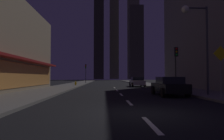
{
  "coord_description": "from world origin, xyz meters",
  "views": [
    {
      "loc": [
        -1.41,
        -8.0,
        1.42
      ],
      "look_at": [
        0.0,
        27.2,
        2.68
      ],
      "focal_mm": 32.21,
      "sensor_mm": 36.0,
      "label": 1
    }
  ],
  "objects_px": {
    "traffic_light_near_right": "(176,59)",
    "pedestrian_crossing_sign": "(221,67)",
    "car_parked_far": "(137,82)",
    "traffic_light_far_left": "(86,69)",
    "car_parked_near": "(169,86)",
    "street_lamp_right": "(196,28)",
    "fire_hydrant_far_left": "(76,83)"
  },
  "relations": [
    {
      "from": "car_parked_far",
      "to": "traffic_light_near_right",
      "type": "height_order",
      "value": "traffic_light_near_right"
    },
    {
      "from": "traffic_light_far_left",
      "to": "street_lamp_right",
      "type": "bearing_deg",
      "value": -70.46
    },
    {
      "from": "car_parked_near",
      "to": "fire_hydrant_far_left",
      "type": "distance_m",
      "value": 19.32
    },
    {
      "from": "traffic_light_near_right",
      "to": "street_lamp_right",
      "type": "distance_m",
      "value": 4.89
    },
    {
      "from": "pedestrian_crossing_sign",
      "to": "traffic_light_near_right",
      "type": "bearing_deg",
      "value": 90.8
    },
    {
      "from": "street_lamp_right",
      "to": "pedestrian_crossing_sign",
      "type": "xyz_separation_m",
      "value": [
        0.22,
        -2.69,
        -3.05
      ]
    },
    {
      "from": "traffic_light_near_right",
      "to": "street_lamp_right",
      "type": "xyz_separation_m",
      "value": [
        -0.12,
        -4.52,
        1.87
      ]
    },
    {
      "from": "car_parked_near",
      "to": "street_lamp_right",
      "type": "height_order",
      "value": "street_lamp_right"
    },
    {
      "from": "car_parked_far",
      "to": "fire_hydrant_far_left",
      "type": "distance_m",
      "value": 9.7
    },
    {
      "from": "traffic_light_far_left",
      "to": "street_lamp_right",
      "type": "height_order",
      "value": "street_lamp_right"
    },
    {
      "from": "car_parked_near",
      "to": "car_parked_far",
      "type": "xyz_separation_m",
      "value": [
        0.0,
        14.91,
        0.0
      ]
    },
    {
      "from": "car_parked_far",
      "to": "pedestrian_crossing_sign",
      "type": "xyz_separation_m",
      "value": [
        2.0,
        -18.45,
        1.28
      ]
    },
    {
      "from": "traffic_light_near_right",
      "to": "traffic_light_far_left",
      "type": "xyz_separation_m",
      "value": [
        -11.0,
        26.14,
        0.0
      ]
    },
    {
      "from": "car_parked_far",
      "to": "street_lamp_right",
      "type": "relative_size",
      "value": 0.64
    },
    {
      "from": "car_parked_far",
      "to": "traffic_light_near_right",
      "type": "distance_m",
      "value": 11.66
    },
    {
      "from": "car_parked_far",
      "to": "pedestrian_crossing_sign",
      "type": "relative_size",
      "value": 1.34
    },
    {
      "from": "traffic_light_far_left",
      "to": "car_parked_far",
      "type": "bearing_deg",
      "value": -58.57
    },
    {
      "from": "car_parked_near",
      "to": "traffic_light_near_right",
      "type": "distance_m",
      "value": 4.8
    },
    {
      "from": "car_parked_near",
      "to": "fire_hydrant_far_left",
      "type": "bearing_deg",
      "value": 119.46
    },
    {
      "from": "car_parked_near",
      "to": "pedestrian_crossing_sign",
      "type": "bearing_deg",
      "value": -60.53
    },
    {
      "from": "car_parked_far",
      "to": "pedestrian_crossing_sign",
      "type": "distance_m",
      "value": 18.6
    },
    {
      "from": "car_parked_far",
      "to": "traffic_light_near_right",
      "type": "relative_size",
      "value": 1.01
    },
    {
      "from": "street_lamp_right",
      "to": "car_parked_near",
      "type": "bearing_deg",
      "value": 154.37
    },
    {
      "from": "fire_hydrant_far_left",
      "to": "street_lamp_right",
      "type": "height_order",
      "value": "street_lamp_right"
    },
    {
      "from": "traffic_light_near_right",
      "to": "pedestrian_crossing_sign",
      "type": "bearing_deg",
      "value": -89.2
    },
    {
      "from": "traffic_light_near_right",
      "to": "pedestrian_crossing_sign",
      "type": "height_order",
      "value": "traffic_light_near_right"
    },
    {
      "from": "traffic_light_far_left",
      "to": "pedestrian_crossing_sign",
      "type": "height_order",
      "value": "traffic_light_far_left"
    },
    {
      "from": "fire_hydrant_far_left",
      "to": "pedestrian_crossing_sign",
      "type": "xyz_separation_m",
      "value": [
        11.5,
        -20.36,
        1.56
      ]
    },
    {
      "from": "car_parked_near",
      "to": "pedestrian_crossing_sign",
      "type": "distance_m",
      "value": 4.26
    },
    {
      "from": "car_parked_far",
      "to": "traffic_light_far_left",
      "type": "xyz_separation_m",
      "value": [
        -9.1,
        14.89,
        2.45
      ]
    },
    {
      "from": "car_parked_near",
      "to": "fire_hydrant_far_left",
      "type": "xyz_separation_m",
      "value": [
        -9.5,
        16.82,
        -0.29
      ]
    },
    {
      "from": "fire_hydrant_far_left",
      "to": "car_parked_far",
      "type": "bearing_deg",
      "value": -11.39
    }
  ]
}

